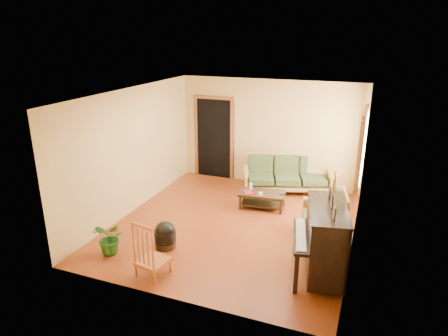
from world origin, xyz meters
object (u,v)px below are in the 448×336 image
at_px(red_chair, 152,248).
at_px(ceramic_crock, 339,191).
at_px(potted_plant, 110,238).
at_px(piano, 325,242).
at_px(footstool, 165,238).
at_px(sofa, 287,174).
at_px(armchair, 323,215).
at_px(coffee_table, 262,200).

relative_size(red_chair, ceramic_crock, 4.14).
bearing_deg(ceramic_crock, potted_plant, -129.83).
height_order(piano, footstool, piano).
relative_size(sofa, piano, 1.56).
bearing_deg(potted_plant, piano, 11.22).
distance_m(sofa, footstool, 3.67).
height_order(piano, red_chair, piano).
distance_m(armchair, potted_plant, 3.82).
relative_size(armchair, footstool, 2.38).
bearing_deg(ceramic_crock, piano, -88.24).
height_order(red_chair, potted_plant, red_chair).
xyz_separation_m(coffee_table, armchair, (1.40, -0.88, 0.28)).
relative_size(piano, ceramic_crock, 5.70).
xyz_separation_m(footstool, ceramic_crock, (2.63, 3.54, -0.07)).
distance_m(armchair, red_chair, 3.17).
distance_m(sofa, armchair, 2.29).
bearing_deg(footstool, ceramic_crock, 53.37).
height_order(coffee_table, ceramic_crock, coffee_table).
bearing_deg(red_chair, ceramic_crock, 71.95).
relative_size(red_chair, potted_plant, 1.61).
bearing_deg(ceramic_crock, footstool, -126.63).
relative_size(footstool, red_chair, 0.41).
distance_m(footstool, potted_plant, 0.94).
xyz_separation_m(coffee_table, red_chair, (-0.90, -3.06, 0.30)).
distance_m(piano, ceramic_crock, 3.41).
height_order(coffee_table, footstool, footstool).
xyz_separation_m(red_chair, ceramic_crock, (2.39, 4.36, -0.36)).
distance_m(red_chair, ceramic_crock, 4.98).
xyz_separation_m(armchair, ceramic_crock, (0.09, 2.17, -0.35)).
distance_m(sofa, potted_plant, 4.48).
bearing_deg(sofa, red_chair, -124.79).
distance_m(armchair, piano, 1.23).
height_order(armchair, footstool, armchair).
relative_size(sofa, red_chair, 2.16).
xyz_separation_m(piano, ceramic_crock, (-0.10, 3.38, -0.46)).
bearing_deg(footstool, potted_plant, -145.11).
bearing_deg(ceramic_crock, red_chair, -118.79).
height_order(sofa, coffee_table, sofa).
height_order(coffee_table, red_chair, red_chair).
xyz_separation_m(red_chair, potted_plant, (-1.00, 0.28, -0.18)).
height_order(sofa, red_chair, red_chair).
height_order(coffee_table, piano, piano).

